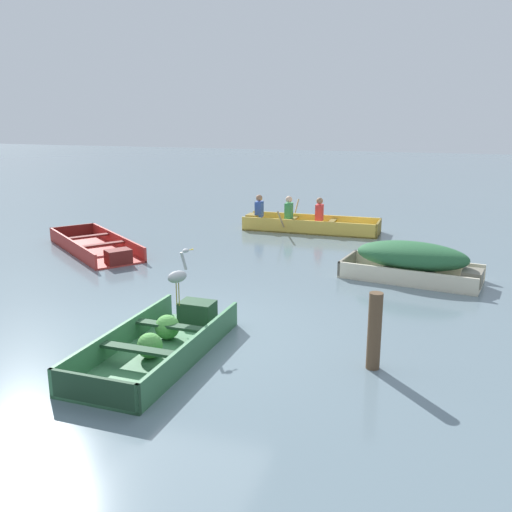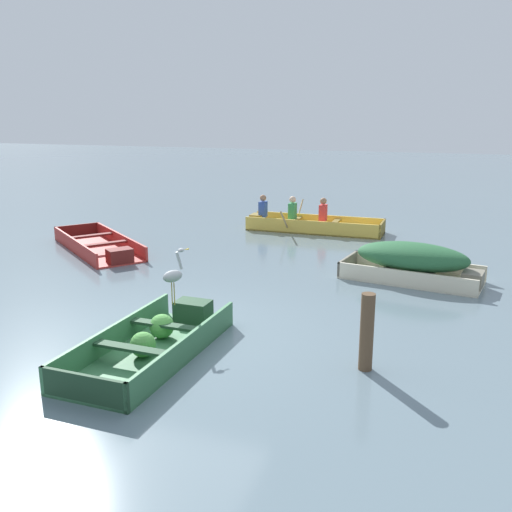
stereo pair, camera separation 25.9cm
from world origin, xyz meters
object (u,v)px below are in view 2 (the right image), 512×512
Objects in this scene: skiff_red_mid_moored at (100,247)px; dinghy_green_foreground at (155,341)px; skiff_cream_near_moored at (413,260)px; rowboat_yellow_with_crew at (306,223)px; heron_on_dinghy at (173,274)px; mooring_post at (367,332)px.

dinghy_green_foreground is at bearing -49.13° from skiff_red_mid_moored.
dinghy_green_foreground reaches higher than skiff_red_mid_moored.
rowboat_yellow_with_crew reaches higher than skiff_cream_near_moored.
rowboat_yellow_with_crew is 7.74m from heron_on_dinghy.
skiff_cream_near_moored is 4.97m from heron_on_dinghy.
skiff_red_mid_moored is 3.34× the size of mooring_post.
heron_on_dinghy is (-3.19, -3.78, 0.45)m from skiff_cream_near_moored.
dinghy_green_foreground is 0.80× the size of rowboat_yellow_with_crew.
heron_on_dinghy reaches higher than skiff_red_mid_moored.
rowboat_yellow_with_crew is 8.65m from mooring_post.
dinghy_green_foreground is at bearing -82.06° from heron_on_dinghy.
skiff_cream_near_moored is (3.08, 4.60, 0.27)m from dinghy_green_foreground.
skiff_cream_near_moored is 0.82× the size of skiff_red_mid_moored.
heron_on_dinghy is (-0.11, 0.82, 0.72)m from dinghy_green_foreground.
mooring_post is at bearing -32.15° from skiff_red_mid_moored.
skiff_cream_near_moored is 4.25m from mooring_post.
rowboat_yellow_with_crew is at bearing 89.39° from heron_on_dinghy.
mooring_post is (2.92, -0.46, -0.35)m from heron_on_dinghy.
dinghy_green_foreground is 2.85m from mooring_post.
rowboat_yellow_with_crew reaches higher than dinghy_green_foreground.
rowboat_yellow_with_crew is (-3.11, 3.93, -0.20)m from skiff_cream_near_moored.
skiff_red_mid_moored is 4.02× the size of heron_on_dinghy.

